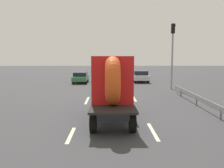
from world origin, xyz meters
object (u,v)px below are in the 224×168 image
object	(u,v)px
flatbed_truck	(112,88)
distant_sedan	(81,77)
traffic_light	(173,47)
oncoming_car	(140,76)

from	to	relation	value
flatbed_truck	distant_sedan	world-z (taller)	flatbed_truck
distant_sedan	traffic_light	distance (m)	11.51
flatbed_truck	oncoming_car	bearing A→B (deg)	78.34
flatbed_truck	traffic_light	size ratio (longest dim) A/B	0.89
distant_sedan	oncoming_car	world-z (taller)	oncoming_car
oncoming_car	traffic_light	bearing A→B (deg)	-71.65
oncoming_car	distant_sedan	bearing A→B (deg)	-172.51
traffic_light	oncoming_car	bearing A→B (deg)	108.35
flatbed_truck	oncoming_car	xyz separation A→B (m)	(3.68, 17.81, -0.89)
traffic_light	flatbed_truck	bearing A→B (deg)	-117.85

